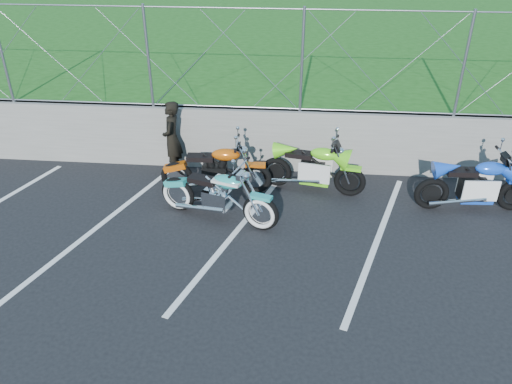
# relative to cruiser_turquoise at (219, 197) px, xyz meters

# --- Properties ---
(ground) EXTENTS (90.00, 90.00, 0.00)m
(ground) POSITION_rel_cruiser_turquoise_xyz_m (0.33, -1.38, -0.46)
(ground) COLOR black
(ground) RESTS_ON ground
(retaining_wall) EXTENTS (30.00, 0.22, 1.30)m
(retaining_wall) POSITION_rel_cruiser_turquoise_xyz_m (0.33, 2.12, 0.19)
(retaining_wall) COLOR slate
(retaining_wall) RESTS_ON ground
(grass_field) EXTENTS (30.00, 20.00, 1.30)m
(grass_field) POSITION_rel_cruiser_turquoise_xyz_m (0.33, 12.12, 0.19)
(grass_field) COLOR #195015
(grass_field) RESTS_ON ground
(chain_link_fence) EXTENTS (28.00, 0.03, 2.00)m
(chain_link_fence) POSITION_rel_cruiser_turquoise_xyz_m (0.33, 2.12, 1.84)
(chain_link_fence) COLOR gray
(chain_link_fence) RESTS_ON retaining_wall
(parking_lines) EXTENTS (18.29, 4.31, 0.01)m
(parking_lines) POSITION_rel_cruiser_turquoise_xyz_m (1.53, -0.38, -0.45)
(parking_lines) COLOR silver
(parking_lines) RESTS_ON ground
(cruiser_turquoise) EXTENTS (2.22, 0.89, 1.14)m
(cruiser_turquoise) POSITION_rel_cruiser_turquoise_xyz_m (0.00, 0.00, 0.00)
(cruiser_turquoise) COLOR black
(cruiser_turquoise) RESTS_ON ground
(naked_orange) EXTENTS (2.15, 0.73, 1.07)m
(naked_orange) POSITION_rel_cruiser_turquoise_xyz_m (-0.19, 0.98, 0.00)
(naked_orange) COLOR black
(naked_orange) RESTS_ON ground
(sportbike_green) EXTENTS (2.04, 0.72, 1.06)m
(sportbike_green) POSITION_rel_cruiser_turquoise_xyz_m (1.66, 1.21, 0.00)
(sportbike_green) COLOR black
(sportbike_green) RESTS_ON ground
(sportbike_blue) EXTENTS (2.13, 0.76, 1.10)m
(sportbike_blue) POSITION_rel_cruiser_turquoise_xyz_m (4.56, 0.78, 0.02)
(sportbike_blue) COLOR black
(sportbike_blue) RESTS_ON ground
(person_standing) EXTENTS (0.40, 0.59, 1.56)m
(person_standing) POSITION_rel_cruiser_turquoise_xyz_m (-1.22, 1.70, 0.32)
(person_standing) COLOR black
(person_standing) RESTS_ON ground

